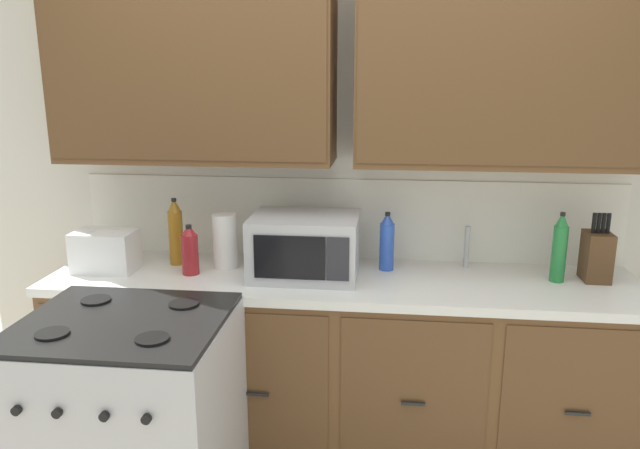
{
  "coord_description": "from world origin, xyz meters",
  "views": [
    {
      "loc": [
        0.21,
        -2.3,
        1.82
      ],
      "look_at": [
        -0.09,
        0.27,
        1.17
      ],
      "focal_mm": 33.88,
      "sensor_mm": 36.0,
      "label": 1
    }
  ],
  "objects": [
    {
      "name": "wall_unit",
      "position": [
        0.0,
        0.5,
        1.65
      ],
      "size": [
        3.84,
        0.4,
        2.42
      ],
      "color": "silver",
      "rests_on": "ground_plane"
    },
    {
      "name": "counter_run",
      "position": [
        0.0,
        0.3,
        0.47
      ],
      "size": [
        2.67,
        0.64,
        0.92
      ],
      "color": "black",
      "rests_on": "ground_plane"
    },
    {
      "name": "stove_range",
      "position": [
        -0.76,
        -0.33,
        0.47
      ],
      "size": [
        0.76,
        0.68,
        0.95
      ],
      "color": "#B7B7BC",
      "rests_on": "ground_plane"
    },
    {
      "name": "microwave",
      "position": [
        -0.17,
        0.3,
        1.06
      ],
      "size": [
        0.48,
        0.37,
        0.28
      ],
      "color": "#B7B7BC",
      "rests_on": "counter_run"
    },
    {
      "name": "toaster",
      "position": [
        -1.1,
        0.26,
        1.02
      ],
      "size": [
        0.28,
        0.18,
        0.19
      ],
      "color": "white",
      "rests_on": "counter_run"
    },
    {
      "name": "knife_block",
      "position": [
        1.13,
        0.38,
        1.04
      ],
      "size": [
        0.11,
        0.14,
        0.31
      ],
      "color": "#52361E",
      "rests_on": "counter_run"
    },
    {
      "name": "sink_faucet",
      "position": [
        0.58,
        0.51,
        1.02
      ],
      "size": [
        0.02,
        0.02,
        0.2
      ],
      "primitive_type": "cylinder",
      "color": "#B2B5BA",
      "rests_on": "counter_run"
    },
    {
      "name": "paper_towel_roll",
      "position": [
        -0.56,
        0.38,
        1.05
      ],
      "size": [
        0.12,
        0.12,
        0.26
      ],
      "primitive_type": "cylinder",
      "color": "white",
      "rests_on": "counter_run"
    },
    {
      "name": "bottle_red",
      "position": [
        -0.69,
        0.26,
        1.03
      ],
      "size": [
        0.08,
        0.08,
        0.23
      ],
      "color": "maroon",
      "rests_on": "counter_run"
    },
    {
      "name": "bottle_blue",
      "position": [
        0.2,
        0.43,
        1.06
      ],
      "size": [
        0.07,
        0.07,
        0.28
      ],
      "color": "blue",
      "rests_on": "counter_run"
    },
    {
      "name": "bottle_amber",
      "position": [
        -0.81,
        0.4,
        1.08
      ],
      "size": [
        0.07,
        0.07,
        0.33
      ],
      "color": "#9E6619",
      "rests_on": "counter_run"
    },
    {
      "name": "bottle_green",
      "position": [
        0.96,
        0.35,
        1.07
      ],
      "size": [
        0.06,
        0.06,
        0.31
      ],
      "color": "#237A38",
      "rests_on": "counter_run"
    }
  ]
}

